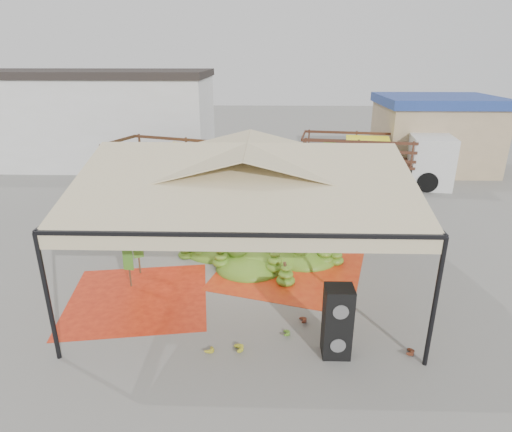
{
  "coord_description": "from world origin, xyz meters",
  "views": [
    {
      "loc": [
        0.56,
        -11.59,
        6.29
      ],
      "look_at": [
        0.2,
        1.5,
        1.3
      ],
      "focal_mm": 30.0,
      "sensor_mm": 36.0,
      "label": 1
    }
  ],
  "objects_px": {
    "banana_heap": "(263,239)",
    "truck_left": "(198,166)",
    "speaker_stack": "(337,322)",
    "vendor": "(229,196)",
    "truck_right": "(381,154)"
  },
  "relations": [
    {
      "from": "vendor",
      "to": "truck_left",
      "type": "relative_size",
      "value": 0.19
    },
    {
      "from": "banana_heap",
      "to": "vendor",
      "type": "height_order",
      "value": "vendor"
    },
    {
      "from": "truck_right",
      "to": "truck_left",
      "type": "bearing_deg",
      "value": -152.72
    },
    {
      "from": "speaker_stack",
      "to": "truck_right",
      "type": "height_order",
      "value": "truck_right"
    },
    {
      "from": "vendor",
      "to": "truck_right",
      "type": "relative_size",
      "value": 0.2
    },
    {
      "from": "speaker_stack",
      "to": "truck_left",
      "type": "xyz_separation_m",
      "value": [
        -4.65,
        10.58,
        0.78
      ]
    },
    {
      "from": "speaker_stack",
      "to": "truck_right",
      "type": "relative_size",
      "value": 0.22
    },
    {
      "from": "speaker_stack",
      "to": "vendor",
      "type": "bearing_deg",
      "value": 108.93
    },
    {
      "from": "truck_left",
      "to": "truck_right",
      "type": "distance_m",
      "value": 9.34
    },
    {
      "from": "vendor",
      "to": "truck_right",
      "type": "bearing_deg",
      "value": -145.67
    },
    {
      "from": "vendor",
      "to": "banana_heap",
      "type": "bearing_deg",
      "value": 111.76
    },
    {
      "from": "banana_heap",
      "to": "truck_left",
      "type": "height_order",
      "value": "truck_left"
    },
    {
      "from": "speaker_stack",
      "to": "vendor",
      "type": "distance_m",
      "value": 9.43
    },
    {
      "from": "truck_left",
      "to": "truck_right",
      "type": "xyz_separation_m",
      "value": [
        8.84,
        2.99,
        -0.07
      ]
    },
    {
      "from": "banana_heap",
      "to": "speaker_stack",
      "type": "height_order",
      "value": "speaker_stack"
    }
  ]
}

